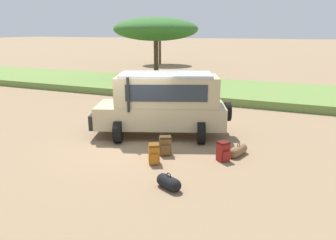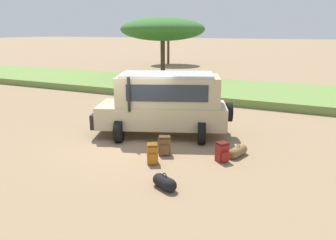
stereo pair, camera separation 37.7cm
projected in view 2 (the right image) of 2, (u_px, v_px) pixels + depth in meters
name	position (u px, v px, depth m)	size (l,w,h in m)	color
ground_plane	(134.00, 143.00, 11.98)	(320.00, 320.00, 0.00)	#8C7051
grass_bank	(220.00, 90.00, 21.43)	(120.00, 7.00, 0.44)	olive
safari_vehicle	(165.00, 103.00, 12.64)	(5.41, 3.76, 2.44)	tan
backpack_beside_front_wheel	(152.00, 154.00, 10.13)	(0.45, 0.49, 0.63)	#B26619
backpack_cluster_center	(222.00, 152.00, 10.27)	(0.47, 0.46, 0.62)	maroon
backpack_near_rear_wheel	(165.00, 146.00, 10.82)	(0.47, 0.46, 0.64)	brown
duffel_bag_low_black_case	(165.00, 182.00, 8.52)	(0.76, 0.54, 0.45)	black
duffel_bag_soft_canvas	(238.00, 151.00, 10.72)	(0.49, 0.89, 0.44)	brown
acacia_tree_far_left	(168.00, 25.00, 38.91)	(5.78, 5.51, 5.42)	brown
acacia_tree_left_mid	(163.00, 29.00, 25.47)	(6.60, 6.46, 4.99)	brown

